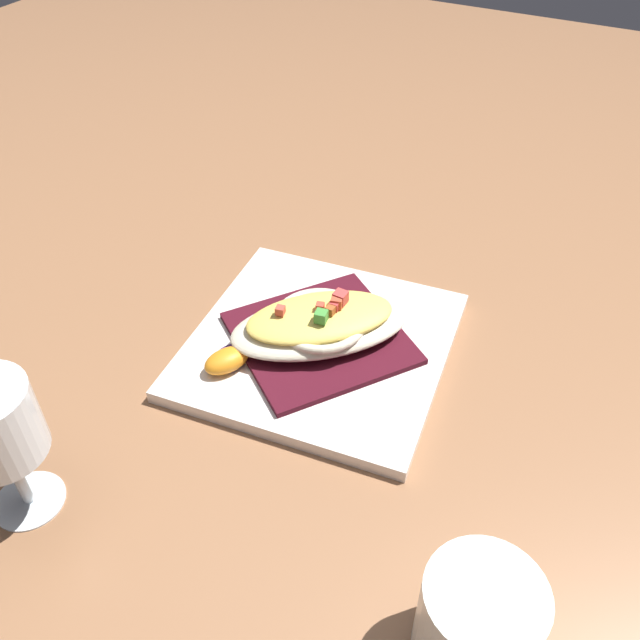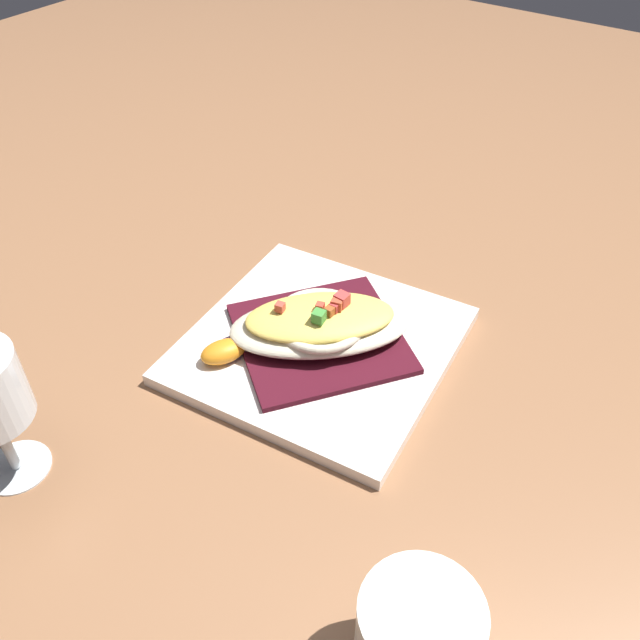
# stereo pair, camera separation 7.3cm
# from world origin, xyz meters

# --- Properties ---
(ground_plane) EXTENTS (2.60, 2.60, 0.00)m
(ground_plane) POSITION_xyz_m (0.00, 0.00, 0.00)
(ground_plane) COLOR #8F6141
(square_plate) EXTENTS (0.31, 0.31, 0.02)m
(square_plate) POSITION_xyz_m (0.00, 0.00, 0.01)
(square_plate) COLOR white
(square_plate) RESTS_ON ground_plane
(folded_napkin) EXTENTS (0.24, 0.24, 0.01)m
(folded_napkin) POSITION_xyz_m (0.00, 0.00, 0.02)
(folded_napkin) COLOR #440F1B
(folded_napkin) RESTS_ON square_plate
(gratin_dish) EXTENTS (0.21, 0.21, 0.05)m
(gratin_dish) POSITION_xyz_m (-0.00, -0.00, 0.04)
(gratin_dish) COLOR beige
(gratin_dish) RESTS_ON folded_napkin
(orange_garnish) EXTENTS (0.05, 0.07, 0.02)m
(orange_garnish) POSITION_xyz_m (0.07, 0.08, 0.02)
(orange_garnish) COLOR #46255C
(orange_garnish) RESTS_ON square_plate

